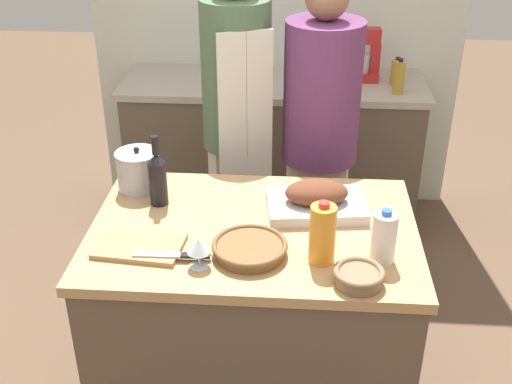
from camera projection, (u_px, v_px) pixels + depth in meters
The scene contains 19 objects.
kitchen_island at pixel (254, 321), 2.61m from camera, with size 1.22×0.83×0.90m.
back_counter at pixel (273, 152), 3.98m from camera, with size 1.78×0.60×0.93m.
back_wall at pixel (277, 7), 3.90m from camera, with size 2.28×0.10×2.55m.
roasting_pan at pixel (316, 200), 2.47m from camera, with size 0.40×0.30×0.13m.
wicker_basket at pixel (250, 248), 2.22m from camera, with size 0.26×0.26×0.05m.
cutting_board at pixel (140, 246), 2.26m from camera, with size 0.32×0.22×0.02m.
stock_pot at pixel (138, 170), 2.62m from camera, with size 0.18×0.18×0.19m.
mixing_bowl at pixel (359, 276), 2.07m from camera, with size 0.17×0.17×0.06m.
juice_jug at pixel (322, 234), 2.15m from camera, with size 0.09×0.09×0.23m.
milk_jug at pixel (384, 237), 2.16m from camera, with size 0.08×0.08×0.20m.
wine_bottle_green at pixel (158, 178), 2.49m from camera, with size 0.07×0.07×0.29m.
wine_glass_left at pixel (199, 247), 2.13m from camera, with size 0.08×0.08×0.11m.
knife_chef at pixel (174, 255), 2.19m from camera, with size 0.27×0.04×0.01m.
stand_mixer at pixel (364, 59), 3.72m from camera, with size 0.18×0.14×0.30m.
condiment_bottle_tall at pixel (242, 75), 3.68m from camera, with size 0.05×0.05×0.13m.
condiment_bottle_short at pixel (399, 78), 3.53m from camera, with size 0.06×0.06×0.20m.
condiment_bottle_extra at pixel (397, 72), 3.67m from camera, with size 0.07×0.07×0.16m.
person_cook_aproned at pixel (237, 119), 3.09m from camera, with size 0.34×0.36×1.76m.
person_cook_guest at pixel (320, 136), 3.08m from camera, with size 0.36×0.36×1.66m.
Camera 1 is at (0.15, -2.03, 2.17)m, focal length 45.00 mm.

